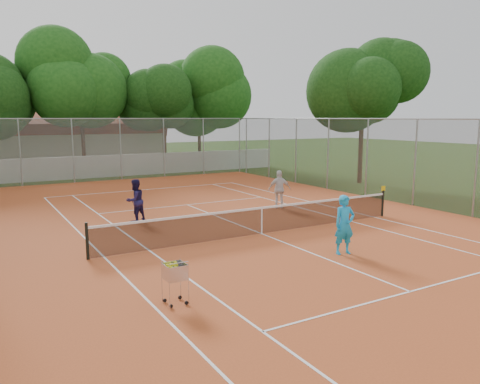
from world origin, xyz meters
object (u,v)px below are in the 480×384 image
player_far_left (135,200)px  player_far_right (280,189)px  player_near (344,225)px  clubhouse (57,140)px  ball_hopper (175,282)px  tennis_net (262,220)px

player_far_left → player_far_right: 6.48m
player_near → player_far_right: bearing=81.7°
player_near → player_far_right: 7.30m
player_near → player_far_right: player_near is taller
player_near → clubhouse: bearing=106.5°
clubhouse → ball_hopper: size_ratio=16.50×
tennis_net → clubhouse: bearing=93.9°
tennis_net → ball_hopper: ball_hopper is taller
clubhouse → player_far_left: 24.90m
clubhouse → player_far_left: (-1.18, -24.84, -1.35)m
tennis_net → player_far_right: (3.27, 3.59, 0.36)m
clubhouse → player_far_right: bearing=-78.3°
player_far_right → tennis_net: bearing=72.3°
tennis_net → player_near: 3.39m
clubhouse → player_far_left: size_ratio=9.83×
player_near → player_far_left: (-3.98, 7.43, -0.05)m
tennis_net → player_near: (0.80, -3.27, 0.40)m
clubhouse → player_far_left: bearing=-92.7°
player_far_right → ball_hopper: player_far_right is taller
player_near → ball_hopper: (-5.82, -1.03, -0.39)m
clubhouse → player_near: bearing=-85.0°
player_far_right → clubhouse: bearing=-53.6°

